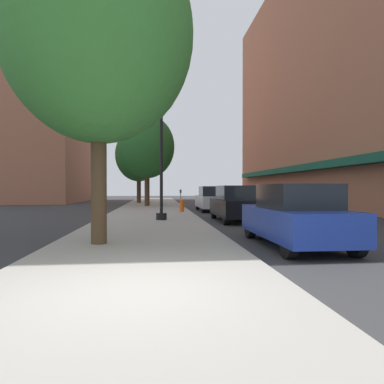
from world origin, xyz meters
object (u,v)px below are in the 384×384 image
tree_mid (147,147)px  car_blue (295,216)px  car_black (236,204)px  parking_meter_near (181,196)px  fire_hydrant (182,205)px  lamppost (161,151)px  car_silver (212,199)px  tree_near (98,34)px  tree_far (139,155)px

tree_mid → car_blue: (4.45, -19.15, -4.01)m
tree_mid → car_black: size_ratio=1.68×
parking_meter_near → car_black: 9.55m
parking_meter_near → car_blue: bearing=-83.2°
fire_hydrant → tree_mid: tree_mid is taller
lamppost → tree_mid: bearing=94.6°
fire_hydrant → car_silver: size_ratio=0.18×
tree_mid → car_blue: tree_mid is taller
car_silver → car_black: bearing=-90.1°
car_blue → car_silver: size_ratio=1.00×
tree_mid → car_silver: (4.45, -5.03, -4.01)m
fire_hydrant → tree_near: 13.11m
lamppost → car_silver: lamppost is taller
tree_near → car_blue: (5.15, -0.25, -4.69)m
fire_hydrant → tree_near: bearing=-104.2°
tree_near → car_silver: tree_near is taller
fire_hydrant → tree_far: (-3.24, 13.21, 4.24)m
tree_near → tree_mid: 18.93m
car_blue → tree_mid: bearing=100.9°
car_silver → tree_mid: bearing=131.4°
lamppost → parking_meter_near: bearing=81.0°
parking_meter_near → car_black: size_ratio=0.30×
car_silver → fire_hydrant: bearing=-135.6°
car_silver → parking_meter_near: bearing=130.6°
parking_meter_near → tree_far: bearing=111.4°
fire_hydrant → car_black: 5.42m
parking_meter_near → tree_near: tree_near is taller
tree_near → tree_far: tree_near is taller
tree_mid → car_blue: size_ratio=1.68×
car_silver → lamppost: bearing=-115.4°
tree_mid → car_black: (4.45, -12.11, -4.01)m
fire_hydrant → car_silver: bearing=44.5°
car_blue → lamppost: bearing=114.8°
tree_near → tree_mid: size_ratio=1.13×
tree_far → car_blue: tree_far is taller
lamppost → tree_mid: size_ratio=0.82×
lamppost → car_black: size_ratio=1.37×
tree_far → fire_hydrant: bearing=-76.2°
fire_hydrant → car_black: bearing=-66.4°
tree_far → car_black: size_ratio=1.68×
lamppost → parking_meter_near: lamppost is taller
car_black → car_silver: 7.08m
tree_near → car_blue: bearing=-2.8°
parking_meter_near → tree_far: 10.21m
parking_meter_near → tree_mid: bearing=132.2°
car_black → tree_near: bearing=-125.1°
car_black → lamppost: bearing=-174.2°
lamppost → tree_mid: (-0.99, 12.33, 1.62)m
parking_meter_near → tree_near: (-3.20, -16.14, 4.55)m
parking_meter_near → car_silver: size_ratio=0.30×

